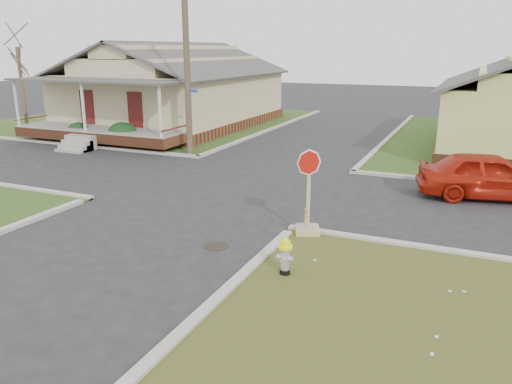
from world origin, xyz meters
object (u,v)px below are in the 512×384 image
at_px(fire_hydrant, 285,254).
at_px(utility_pole, 186,53).
at_px(stop_sign, 308,215).
at_px(red_sedan, 490,176).

bearing_deg(fire_hydrant, utility_pole, 129.47).
xyz_separation_m(utility_pole, stop_sign, (8.27, -7.67, -4.11)).
relative_size(stop_sign, red_sedan, 0.50).
bearing_deg(fire_hydrant, red_sedan, 63.19).
distance_m(utility_pole, red_sedan, 13.46).
xyz_separation_m(fire_hydrant, stop_sign, (-0.34, 2.62, 0.03)).
xyz_separation_m(fire_hydrant, red_sedan, (4.13, 8.34, 0.26)).
bearing_deg(red_sedan, utility_pole, 68.44).
relative_size(utility_pole, stop_sign, 3.90).
height_order(fire_hydrant, red_sedan, red_sedan).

